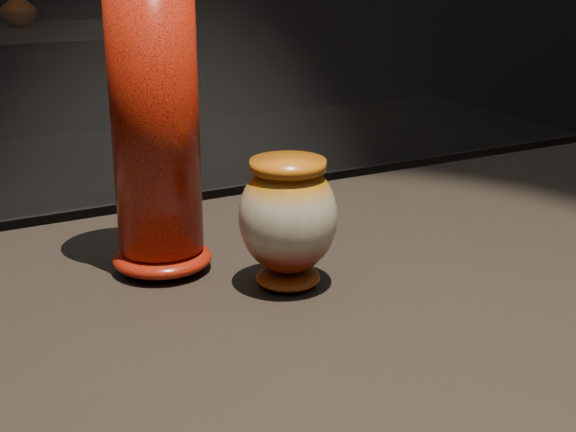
% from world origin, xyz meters
% --- Properties ---
extents(main_vase, '(0.15, 0.15, 0.16)m').
position_xyz_m(main_vase, '(-0.14, 0.03, 0.99)').
color(main_vase, maroon).
rests_on(main_vase, display_plinth).
extents(tall_vase, '(0.14, 0.14, 0.40)m').
position_xyz_m(tall_vase, '(-0.25, 0.15, 1.09)').
color(tall_vase, red).
rests_on(tall_vase, display_plinth).
extents(back_vase_mid, '(0.25, 0.25, 0.19)m').
position_xyz_m(back_vase_mid, '(0.22, 3.55, 0.99)').
color(back_vase_mid, maroon).
rests_on(back_vase_mid, back_shelf).
extents(back_vase_right, '(0.07, 0.07, 0.12)m').
position_xyz_m(back_vase_right, '(0.76, 3.56, 0.96)').
color(back_vase_right, brown).
rests_on(back_vase_right, back_shelf).
extents(visitor, '(0.68, 0.58, 1.57)m').
position_xyz_m(visitor, '(1.26, 4.24, 0.78)').
color(visitor, black).
rests_on(visitor, ground).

